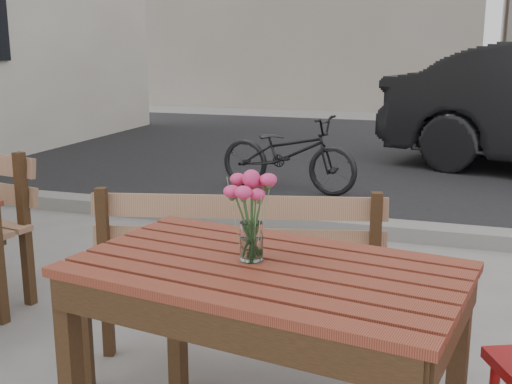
# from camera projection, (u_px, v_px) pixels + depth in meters

# --- Properties ---
(street) EXTENTS (30.00, 8.12, 0.12)m
(street) POSITION_uv_depth(u_px,v_px,m) (391.00, 181.00, 7.13)
(street) COLOR black
(street) RESTS_ON ground
(main_table) EXTENTS (1.40, 0.95, 0.80)m
(main_table) POSITION_uv_depth(u_px,v_px,m) (266.00, 301.00, 2.18)
(main_table) COLOR maroon
(main_table) RESTS_ON ground
(main_bench) EXTENTS (1.47, 0.74, 0.88)m
(main_bench) POSITION_uv_depth(u_px,v_px,m) (236.00, 262.00, 2.97)
(main_bench) COLOR #95694D
(main_bench) RESTS_ON ground
(main_vase) EXTENTS (0.17, 0.17, 0.31)m
(main_vase) POSITION_uv_depth(u_px,v_px,m) (251.00, 205.00, 2.15)
(main_vase) COLOR white
(main_vase) RESTS_ON main_table
(bicycle) EXTENTS (1.59, 0.77, 0.80)m
(bicycle) POSITION_uv_depth(u_px,v_px,m) (288.00, 153.00, 6.69)
(bicycle) COLOR black
(bicycle) RESTS_ON ground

